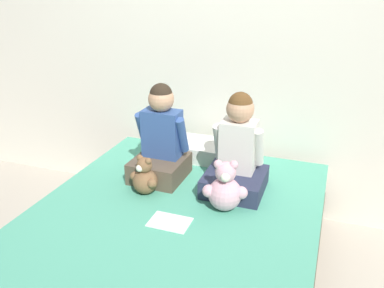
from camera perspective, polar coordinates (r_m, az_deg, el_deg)
The scene contains 8 objects.
wall_behind_bed at distance 2.86m, azimuth 5.06°, elevation 14.56°, with size 8.00×0.06×2.50m.
bed at distance 2.28m, azimuth -3.52°, elevation -15.82°, with size 1.53×2.01×0.47m.
child_on_left at distance 2.49m, azimuth -4.39°, elevation 0.33°, with size 0.32×0.34×0.59m.
child_on_right at distance 2.36m, azimuth 6.36°, elevation -1.38°, with size 0.34×0.36×0.58m.
teddy_bear_held_by_left_child at distance 2.36m, azimuth -6.65°, elevation -4.75°, with size 0.19×0.15×0.23m.
teddy_bear_held_by_right_child at distance 2.18m, azimuth 4.66°, elevation -6.33°, with size 0.24×0.18×0.29m.
pillow_at_headboard at distance 2.79m, azimuth 3.02°, elevation -1.05°, with size 0.56×0.29×0.11m.
sign_card at distance 2.13m, azimuth -3.12°, elevation -10.86°, with size 0.21×0.15×0.00m.
Camera 1 is at (0.73, -1.63, 1.65)m, focal length 38.00 mm.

